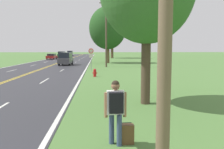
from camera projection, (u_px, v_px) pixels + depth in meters
name	position (u px, v px, depth m)	size (l,w,h in m)	color
hitchhiker_person	(116.00, 106.00, 5.87)	(0.56, 0.40, 1.65)	#38476B
suitcase	(126.00, 134.00, 6.05)	(0.40, 0.21, 0.56)	brown
fire_hydrant	(95.00, 73.00, 20.89)	(0.42, 0.26, 0.71)	red
traffic_sign	(91.00, 54.00, 27.12)	(0.60, 0.10, 2.53)	gray
utility_pole_midground	(106.00, 32.00, 31.86)	(1.80, 0.24, 9.14)	brown
tree_left_verge	(108.00, 28.00, 41.47)	(6.48, 6.48, 9.86)	brown
tree_behind_sign	(112.00, 30.00, 64.71)	(7.41, 7.41, 11.91)	brown
car_dark_grey_suv_mid_near	(66.00, 59.00, 36.17)	(1.93, 4.23, 1.92)	black
car_red_sedan_mid_far	(52.00, 56.00, 57.68)	(1.99, 4.82, 1.35)	black
car_dark_green_van_receding	(62.00, 55.00, 66.90)	(1.97, 4.02, 1.82)	black
car_white_sedan_distant	(61.00, 54.00, 76.37)	(1.76, 4.26, 1.62)	black
car_silver_van_horizon	(70.00, 53.00, 82.67)	(1.88, 4.47, 1.90)	black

